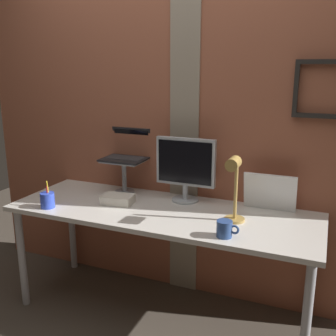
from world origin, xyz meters
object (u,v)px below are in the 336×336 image
desk_lamp (234,182)px  coffee_mug (225,229)px  whiteboard_panel (270,192)px  monitor (185,165)px  pen_cup (48,200)px  laptop (128,150)px

desk_lamp → coffee_mug: desk_lamp is taller
whiteboard_panel → desk_lamp: bearing=-117.7°
monitor → whiteboard_panel: bearing=3.0°
whiteboard_panel → desk_lamp: desk_lamp is taller
monitor → whiteboard_panel: 0.57m
whiteboard_panel → desk_lamp: 0.37m
whiteboard_panel → monitor: bearing=-177.0°
pen_cup → desk_lamp: bearing=9.3°
whiteboard_panel → laptop: bearing=177.8°
monitor → laptop: (-0.46, 0.07, 0.05)m
pen_cup → coffee_mug: bearing=-0.0°
pen_cup → coffee_mug: (1.16, -0.00, -0.00)m
laptop → coffee_mug: bearing=-31.8°
monitor → laptop: bearing=171.6°
monitor → coffee_mug: size_ratio=3.50×
whiteboard_panel → coffee_mug: bearing=-107.5°
monitor → whiteboard_panel: size_ratio=1.33×
monitor → desk_lamp: size_ratio=1.07×
laptop → whiteboard_panel: size_ratio=0.94×
whiteboard_panel → desk_lamp: (-0.16, -0.30, 0.13)m
laptop → coffee_mug: laptop is taller
whiteboard_panel → coffee_mug: 0.52m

